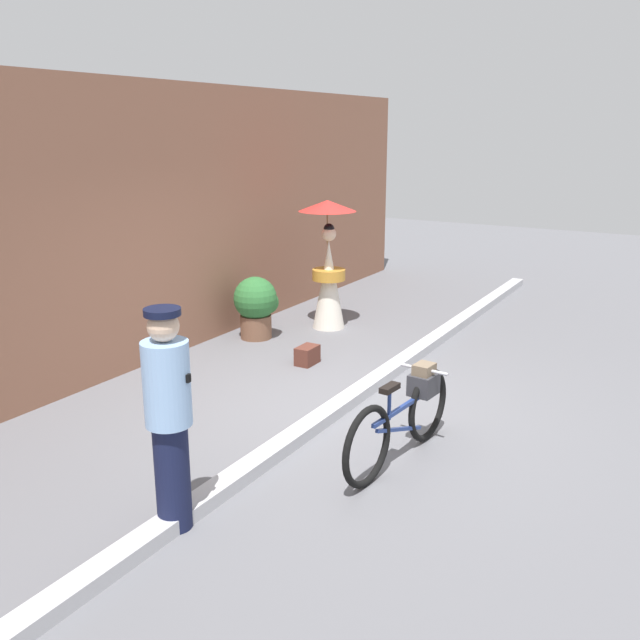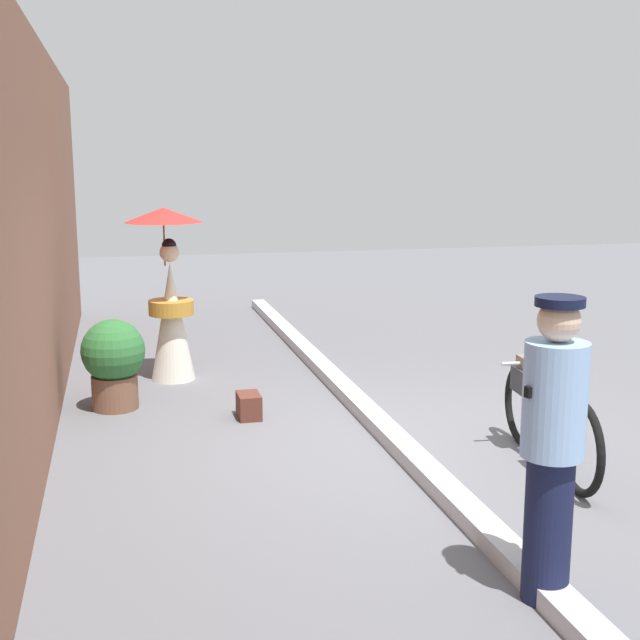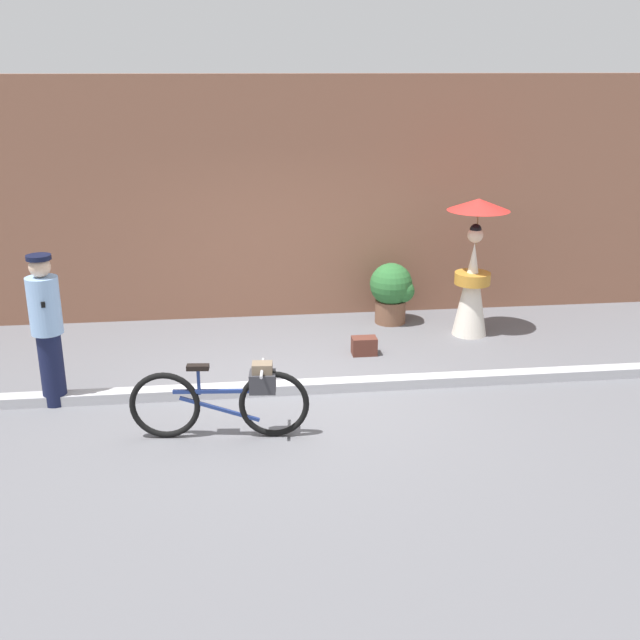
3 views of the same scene
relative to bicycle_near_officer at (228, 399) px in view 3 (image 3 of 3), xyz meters
name	(u,v)px [view 3 (image 3 of 3)]	position (x,y,z in m)	size (l,w,h in m)	color
ground_plane	(293,392)	(0.74, 1.02, -0.42)	(30.00, 30.00, 0.00)	slate
building_wall	(274,198)	(0.74, 4.04, 1.32)	(14.00, 0.40, 3.47)	brown
sidewalk_curb	(293,387)	(0.74, 1.02, -0.36)	(14.00, 0.20, 0.12)	#B2B2B7
bicycle_near_officer	(228,399)	(0.00, 0.00, 0.00)	(1.80, 0.48, 0.80)	black
person_officer	(47,327)	(-1.91, 1.02, 0.49)	(0.34, 0.38, 1.70)	#141938
person_with_parasol	(474,267)	(3.37, 2.71, 0.55)	(0.84, 0.84, 1.90)	silver
potted_plant_by_door	(392,290)	(2.38, 3.32, 0.07)	(0.63, 0.62, 0.89)	brown
backpack_on_pavement	(364,346)	(1.76, 2.09, -0.30)	(0.32, 0.21, 0.23)	#592D23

